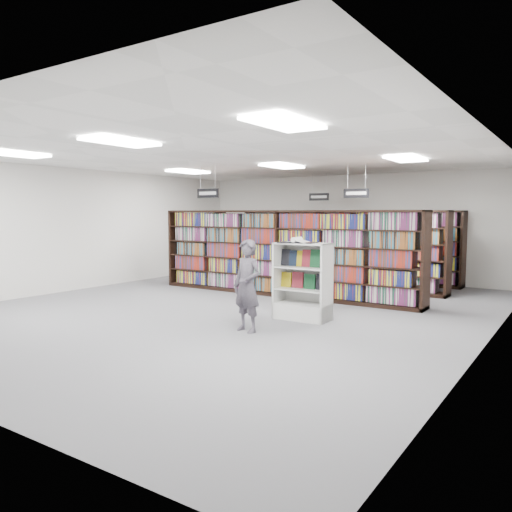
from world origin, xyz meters
The scene contains 20 objects.
floor centered at (0.00, 0.00, 0.00)m, with size 12.00×12.00×0.00m, color #545459.
ceiling centered at (0.00, 0.00, 3.20)m, with size 10.00×12.00×0.10m, color white.
wall_back centered at (0.00, 6.00, 1.60)m, with size 10.00×0.10×3.20m, color silver.
wall_left centered at (-5.00, 0.00, 1.60)m, with size 0.10×12.00×3.20m, color silver.
wall_right centered at (5.00, 0.00, 1.60)m, with size 0.10×12.00×3.20m, color silver.
bookshelf_row_near centered at (0.00, 2.00, 1.05)m, with size 7.00×0.60×2.10m.
bookshelf_row_mid centered at (0.00, 4.00, 1.05)m, with size 7.00×0.60×2.10m.
bookshelf_row_far centered at (0.00, 5.70, 1.05)m, with size 7.00×0.60×2.10m.
aisle_sign_left centered at (-1.50, 1.00, 2.53)m, with size 0.65×0.02×0.80m.
aisle_sign_right centered at (1.50, 3.00, 2.53)m, with size 0.65×0.02×0.80m.
aisle_sign_center centered at (-0.50, 5.00, 2.53)m, with size 0.65×0.02×0.80m.
troffer_front_left centered at (-3.00, -3.00, 3.16)m, with size 0.60×1.20×0.04m, color white.
troffer_front_center centered at (0.00, -3.00, 3.16)m, with size 0.60×1.20×0.04m, color white.
troffer_front_right centered at (3.00, -3.00, 3.16)m, with size 0.60×1.20×0.04m, color white.
troffer_back_left centered at (-3.00, 2.00, 3.16)m, with size 0.60×1.20×0.04m, color white.
troffer_back_center centered at (0.00, 2.00, 3.16)m, with size 0.60×1.20×0.04m, color white.
troffer_back_right centered at (3.00, 2.00, 3.16)m, with size 0.60×1.20×0.04m, color white.
endcap_display centered at (1.74, -0.12, 0.50)m, with size 1.06×0.55×1.47m.
open_book centered at (1.66, -0.22, 1.50)m, with size 0.73×0.47×0.13m.
shopper centered at (1.41, -1.54, 0.79)m, with size 0.58×0.38×1.58m, color #4B4751.
Camera 1 is at (6.23, -8.49, 2.05)m, focal length 35.00 mm.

